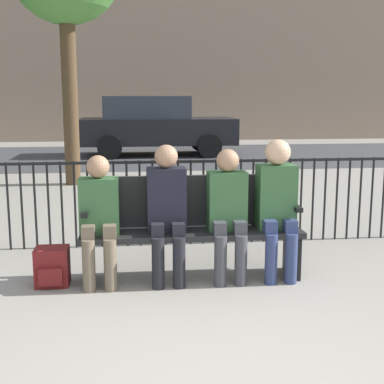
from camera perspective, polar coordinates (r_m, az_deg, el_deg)
name	(u,v)px	position (r m, az deg, el deg)	size (l,w,h in m)	color
park_bench	(191,223)	(4.87, -0.11, -3.30)	(1.98, 0.45, 0.92)	black
seated_person_0	(99,213)	(4.68, -9.87, -2.27)	(0.34, 0.39, 1.14)	brown
seated_person_1	(167,207)	(4.68, -2.70, -1.58)	(0.34, 0.39, 1.22)	black
seated_person_2	(228,208)	(4.75, 3.83, -1.70)	(0.34, 0.39, 1.18)	#3D3D42
seated_person_3	(277,201)	(4.84, 9.08, -0.93)	(0.34, 0.39, 1.26)	navy
backpack	(52,267)	(4.86, -14.69, -7.74)	(0.29, 0.27, 0.34)	maroon
fence_railing	(179,195)	(5.89, -1.45, -0.33)	(9.01, 0.03, 0.95)	black
street_surface	(150,156)	(14.70, -4.52, 3.86)	(24.00, 6.00, 0.01)	#3D3D3F
parked_car_0	(155,125)	(14.81, -3.98, 7.17)	(4.20, 1.94, 1.62)	black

